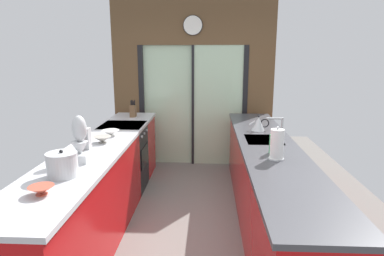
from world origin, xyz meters
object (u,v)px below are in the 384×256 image
Objects in this scene: knife_block at (133,111)px; kettle at (258,124)px; paper_towel_roll at (277,145)px; mixing_bowl_far at (111,133)px; stock_pot at (62,165)px; mixing_bowl_near at (41,190)px; stand_mixer at (81,143)px; soap_bottle at (273,143)px; oven_range at (124,157)px; mixing_bowl_mid at (102,139)px.

knife_block is 1.97m from kettle.
mixing_bowl_far is at bearing 155.78° from paper_towel_roll.
knife_block is 1.07× the size of stock_pot.
stock_pot is 0.98× the size of kettle.
paper_towel_roll is at bearing 26.34° from mixing_bowl_near.
mixing_bowl_near is 0.42× the size of stand_mixer.
mixing_bowl_near is 2.89m from knife_block.
mixing_bowl_near is 0.76× the size of soap_bottle.
oven_range is 2.36m from mixing_bowl_near.
knife_block is 1.11× the size of soap_bottle.
mixing_bowl_far is 1.95m from paper_towel_roll.
mixing_bowl_mid is 0.84× the size of soap_bottle.
oven_range is 3.93× the size of soap_bottle.
mixing_bowl_far is 0.83× the size of kettle.
stand_mixer is 1.35× the size of paper_towel_roll.
stand_mixer reaches higher than soap_bottle.
stock_pot is at bearing -90.00° from mixing_bowl_mid.
stand_mixer is (0.00, 0.76, 0.13)m from mixing_bowl_near.
knife_block is at bearing 90.00° from stand_mixer.
paper_towel_roll is at bearing -90.10° from kettle.
kettle is 1.17m from paper_towel_roll.
mixing_bowl_far is 1.88m from soap_bottle.
knife_block reaches higher than mixing_bowl_mid.
paper_towel_roll is (1.78, 0.53, 0.04)m from stock_pot.
stand_mixer is (-0.00, -2.13, 0.07)m from knife_block.
stand_mixer is (0.00, -0.61, 0.12)m from mixing_bowl_mid.
oven_range is 3.67× the size of kettle.
mixing_bowl_mid is (0.02, -0.94, 0.50)m from oven_range.
mixing_bowl_near is 0.57× the size of paper_towel_roll.
oven_range is at bearing 90.54° from stock_pot.
mixing_bowl_near is 0.68× the size of knife_block.
mixing_bowl_far is 0.93m from stand_mixer.
kettle is at bearing 20.98° from mixing_bowl_mid.
soap_bottle is at bearing -90.12° from kettle.
stand_mixer is at bearing -90.00° from mixing_bowl_mid.
knife_block is at bearing 90.00° from mixing_bowl_far.
stand_mixer reaches higher than mixing_bowl_mid.
stand_mixer is 1.81m from soap_bottle.
mixing_bowl_near is 0.90× the size of mixing_bowl_mid.
paper_towel_roll is (1.80, -1.42, 0.61)m from oven_range.
mixing_bowl_near is 0.85× the size of mixing_bowl_far.
knife_block is (0.02, 0.59, 0.56)m from oven_range.
mixing_bowl_mid is at bearing 164.68° from paper_towel_roll.
oven_range is at bearing 145.75° from soap_bottle.
kettle is (1.78, 0.68, 0.05)m from mixing_bowl_mid.
paper_towel_roll reaches higher than stock_pot.
oven_range is 3.53× the size of knife_block.
stock_pot is 1.92m from soap_bottle.
knife_block reaches higher than kettle.
mixing_bowl_mid is 0.63× the size of paper_towel_roll.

